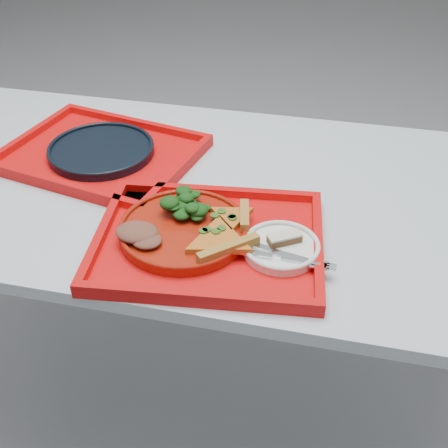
{
  "coord_description": "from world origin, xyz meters",
  "views": [
    {
      "loc": [
        0.28,
        -1.05,
        1.47
      ],
      "look_at": [
        0.08,
        -0.17,
        0.78
      ],
      "focal_mm": 45.0,
      "sensor_mm": 36.0,
      "label": 1
    }
  ],
  "objects_px": {
    "tray_main": "(209,243)",
    "dinner_plate": "(183,231)",
    "navy_plate": "(101,151)",
    "tray_far": "(102,156)",
    "dessert_bar": "(284,238)"
  },
  "relations": [
    {
      "from": "tray_main",
      "to": "tray_far",
      "type": "distance_m",
      "value": 0.44
    },
    {
      "from": "navy_plate",
      "to": "tray_far",
      "type": "bearing_deg",
      "value": 0.0
    },
    {
      "from": "tray_far",
      "to": "navy_plate",
      "type": "distance_m",
      "value": 0.01
    },
    {
      "from": "dessert_bar",
      "to": "tray_far",
      "type": "bearing_deg",
      "value": 119.8
    },
    {
      "from": "tray_main",
      "to": "tray_far",
      "type": "relative_size",
      "value": 1.0
    },
    {
      "from": "dinner_plate",
      "to": "dessert_bar",
      "type": "distance_m",
      "value": 0.2
    },
    {
      "from": "tray_main",
      "to": "dinner_plate",
      "type": "bearing_deg",
      "value": 163.38
    },
    {
      "from": "navy_plate",
      "to": "dinner_plate",
      "type": "bearing_deg",
      "value": -42.83
    },
    {
      "from": "tray_main",
      "to": "tray_far",
      "type": "bearing_deg",
      "value": 134.76
    },
    {
      "from": "tray_far",
      "to": "dessert_bar",
      "type": "distance_m",
      "value": 0.56
    },
    {
      "from": "tray_main",
      "to": "navy_plate",
      "type": "relative_size",
      "value": 1.73
    },
    {
      "from": "dinner_plate",
      "to": "navy_plate",
      "type": "relative_size",
      "value": 1.0
    },
    {
      "from": "tray_main",
      "to": "dessert_bar",
      "type": "xyz_separation_m",
      "value": [
        0.15,
        0.01,
        0.03
      ]
    },
    {
      "from": "tray_main",
      "to": "navy_plate",
      "type": "bearing_deg",
      "value": 134.76
    },
    {
      "from": "tray_main",
      "to": "dinner_plate",
      "type": "xyz_separation_m",
      "value": [
        -0.06,
        0.01,
        0.02
      ]
    }
  ]
}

